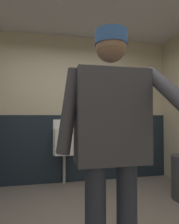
# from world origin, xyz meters

# --- Properties ---
(wall_back) EXTENTS (4.44, 0.12, 2.72)m
(wall_back) POSITION_xyz_m (0.00, 1.83, 1.36)
(wall_back) COLOR beige
(wall_back) RESTS_ON ground_plane
(wainscot_band_back) EXTENTS (3.84, 0.03, 1.23)m
(wainscot_band_back) POSITION_xyz_m (0.00, 1.76, 0.61)
(wainscot_band_back) COLOR #19232D
(wainscot_band_back) RESTS_ON ground_plane
(urinal_solo) EXTENTS (0.40, 0.34, 1.24)m
(urinal_solo) POSITION_xyz_m (-0.12, 1.62, 0.78)
(urinal_solo) COLOR white
(urinal_solo) RESTS_ON ground_plane
(person) EXTENTS (0.70, 0.60, 1.79)m
(person) POSITION_xyz_m (0.05, -0.49, 1.06)
(person) COLOR #2D3342
(person) RESTS_ON ground_plane
(soap_dispenser) EXTENTS (0.10, 0.07, 0.18)m
(soap_dispenser) POSITION_xyz_m (0.63, 1.73, 1.41)
(soap_dispenser) COLOR silver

